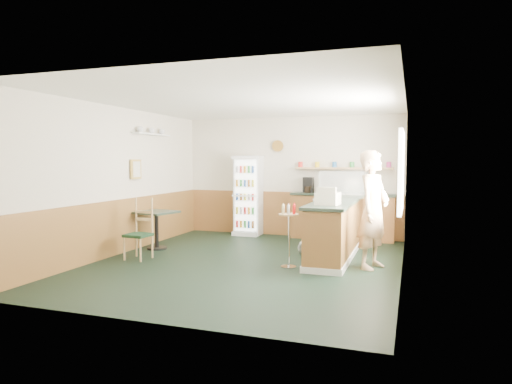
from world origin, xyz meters
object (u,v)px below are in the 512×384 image
at_px(cafe_chair, 141,227).
at_px(cash_register, 328,199).
at_px(condiment_stand, 289,227).
at_px(display_case, 342,184).
at_px(cafe_table, 157,222).
at_px(shopkeeper, 373,210).
at_px(drinks_fridge, 248,195).

bearing_deg(cafe_chair, cash_register, 10.70).
relative_size(condiment_stand, cafe_chair, 0.95).
relative_size(display_case, cafe_chair, 0.83).
bearing_deg(condiment_stand, cafe_chair, -176.34).
bearing_deg(cafe_table, shopkeeper, -3.78).
xyz_separation_m(drinks_fridge, display_case, (2.30, -0.99, 0.35)).
bearing_deg(display_case, shopkeeper, -64.35).
bearing_deg(drinks_fridge, cash_register, -48.33).
distance_m(cash_register, shopkeeper, 0.73).
bearing_deg(drinks_fridge, cafe_chair, -107.11).
relative_size(drinks_fridge, display_case, 2.08).
bearing_deg(display_case, cafe_chair, -148.08).
relative_size(drinks_fridge, shopkeeper, 0.97).
distance_m(drinks_fridge, shopkeeper, 3.87).
distance_m(display_case, condiment_stand, 2.02).
distance_m(cafe_table, cafe_chair, 0.84).
distance_m(cash_register, cafe_chair, 3.29).
height_order(drinks_fridge, cafe_chair, drinks_fridge).
xyz_separation_m(drinks_fridge, cash_register, (2.30, -2.58, 0.20)).
relative_size(cash_register, cafe_table, 0.45).
bearing_deg(cafe_table, cash_register, -6.77).
distance_m(display_case, cafe_table, 3.68).
bearing_deg(cafe_table, condiment_stand, -12.99).
bearing_deg(shopkeeper, cash_register, 121.53).
bearing_deg(condiment_stand, drinks_fridge, 121.22).
distance_m(condiment_stand, cafe_table, 2.89).
height_order(cash_register, condiment_stand, cash_register).
bearing_deg(cash_register, display_case, 95.39).
distance_m(drinks_fridge, condiment_stand, 3.32).
height_order(condiment_stand, cafe_chair, cafe_chair).
bearing_deg(condiment_stand, shopkeeper, 16.45).
bearing_deg(shopkeeper, cafe_chair, 118.73).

